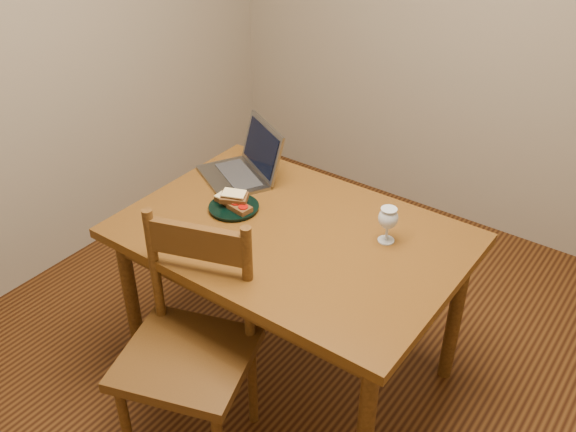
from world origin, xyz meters
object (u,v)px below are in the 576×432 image
Objects in this scene: chair at (188,341)px; milk_glass at (388,225)px; plate at (234,208)px; laptop at (246,163)px; table at (292,249)px.

chair is 0.84m from milk_glass.
milk_glass reaches higher than plate.
plate is 0.29m from laptop.
milk_glass is 0.34× the size of laptop.
chair reaches higher than milk_glass.
plate is 0.63m from milk_glass.
chair is (-0.08, -0.52, -0.13)m from table.
milk_glass is at bearing 15.52° from plate.
table is 0.54m from chair.
chair is at bearing -68.47° from plate.
laptop is (-0.74, 0.08, -0.01)m from milk_glass.
plate is (-0.28, -0.01, 0.09)m from table.
plate is at bearing 92.76° from chair.
table is at bearing 62.17° from chair.
plate is (-0.20, 0.51, 0.23)m from chair.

